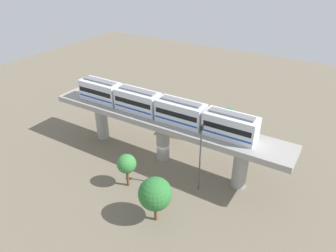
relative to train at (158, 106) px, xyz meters
The scene contains 9 objects.
ground_plane 8.45m from the train, 90.00° to the left, with size 120.00×120.00×0.00m, color #706654.
viaduct 3.07m from the train, 90.00° to the left, with size 5.20×35.80×6.89m.
train is the anchor object (origin of this frame).
parked_car_yellow 10.25m from the train, 167.29° to the right, with size 2.65×4.49×1.76m.
parked_car_blue 17.24m from the train, 134.07° to the right, with size 2.22×4.36×1.76m.
tree_near_viaduct 9.02m from the train, ahead, with size 2.51×2.51×4.74m.
tree_mid_lot 13.24m from the train, 30.98° to the left, with size 3.78×3.78×5.74m.
tree_far_corner 13.72m from the train, 150.92° to the left, with size 3.17×3.17×4.95m.
signal_post 9.43m from the train, 67.49° to the left, with size 0.44×0.28×9.49m.
Camera 1 is at (32.29, 20.59, 27.19)m, focal length 33.63 mm.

